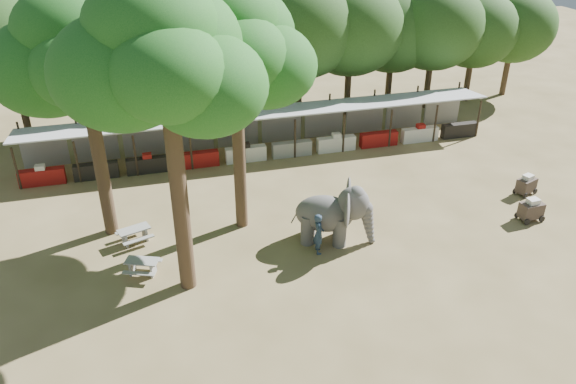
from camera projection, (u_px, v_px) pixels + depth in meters
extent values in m
plane|color=brown|center=(345.00, 290.00, 22.44)|extent=(100.00, 100.00, 0.00)
cube|color=#A8AAB1|center=(264.00, 112.00, 33.11)|extent=(28.00, 2.99, 0.39)
cylinder|color=#2D2319|center=(39.00, 166.00, 29.66)|extent=(0.12, 0.12, 2.40)
cylinder|color=#2D2319|center=(43.00, 143.00, 31.85)|extent=(0.12, 0.12, 2.80)
cube|color=maroon|center=(42.00, 177.00, 30.23)|extent=(2.38, 0.50, 0.90)
cube|color=gray|center=(45.00, 150.00, 32.00)|extent=(2.52, 0.12, 2.00)
cylinder|color=#2D2319|center=(94.00, 160.00, 30.31)|extent=(0.12, 0.12, 2.40)
cylinder|color=#2D2319|center=(95.00, 138.00, 32.50)|extent=(0.12, 0.12, 2.80)
cube|color=black|center=(96.00, 171.00, 30.88)|extent=(2.38, 0.50, 0.90)
cube|color=gray|center=(96.00, 145.00, 32.65)|extent=(2.52, 0.12, 2.00)
cylinder|color=#2D2319|center=(147.00, 155.00, 30.96)|extent=(0.12, 0.12, 2.40)
cylinder|color=#2D2319|center=(144.00, 133.00, 33.15)|extent=(0.12, 0.12, 2.80)
cube|color=black|center=(148.00, 165.00, 31.53)|extent=(2.38, 0.50, 0.90)
cube|color=gray|center=(145.00, 140.00, 33.30)|extent=(2.52, 0.12, 2.00)
cylinder|color=#2D2319|center=(198.00, 149.00, 31.61)|extent=(0.12, 0.12, 2.40)
cylinder|color=#2D2319|center=(192.00, 129.00, 33.80)|extent=(0.12, 0.12, 2.80)
cube|color=maroon|center=(198.00, 159.00, 32.18)|extent=(2.38, 0.50, 0.90)
cube|color=gray|center=(192.00, 135.00, 33.95)|extent=(2.52, 0.12, 2.00)
cylinder|color=#2D2319|center=(246.00, 144.00, 32.26)|extent=(0.12, 0.12, 2.40)
cylinder|color=#2D2319|center=(237.00, 124.00, 34.45)|extent=(0.12, 0.12, 2.80)
cube|color=silver|center=(246.00, 154.00, 32.83)|extent=(2.38, 0.50, 0.90)
cube|color=gray|center=(238.00, 130.00, 34.60)|extent=(2.52, 0.12, 2.00)
cylinder|color=#2D2319|center=(293.00, 139.00, 32.91)|extent=(0.12, 0.12, 2.40)
cylinder|color=#2D2319|center=(281.00, 120.00, 35.10)|extent=(0.12, 0.12, 2.80)
cube|color=gray|center=(292.00, 149.00, 33.48)|extent=(2.38, 0.50, 0.90)
cube|color=gray|center=(282.00, 126.00, 35.25)|extent=(2.52, 0.12, 2.00)
cylinder|color=#2D2319|center=(338.00, 134.00, 33.56)|extent=(0.12, 0.12, 2.40)
cylinder|color=#2D2319|center=(324.00, 115.00, 35.75)|extent=(0.12, 0.12, 2.80)
cube|color=silver|center=(336.00, 144.00, 34.13)|extent=(2.38, 0.50, 0.90)
cube|color=gray|center=(324.00, 122.00, 35.90)|extent=(2.52, 0.12, 2.00)
cylinder|color=#2D2319|center=(381.00, 129.00, 34.21)|extent=(0.12, 0.12, 2.40)
cylinder|color=#2D2319|center=(365.00, 111.00, 36.40)|extent=(0.12, 0.12, 2.80)
cube|color=maroon|center=(379.00, 139.00, 34.78)|extent=(2.38, 0.50, 0.90)
cube|color=gray|center=(365.00, 117.00, 36.55)|extent=(2.52, 0.12, 2.00)
cylinder|color=#2D2319|center=(423.00, 125.00, 34.86)|extent=(0.12, 0.12, 2.40)
cylinder|color=#2D2319|center=(404.00, 107.00, 37.05)|extent=(0.12, 0.12, 2.80)
cube|color=silver|center=(420.00, 135.00, 35.43)|extent=(2.38, 0.50, 0.90)
cube|color=gray|center=(404.00, 113.00, 37.20)|extent=(2.52, 0.12, 2.00)
cylinder|color=#2D2319|center=(463.00, 121.00, 35.51)|extent=(0.12, 0.12, 2.40)
cylinder|color=#2D2319|center=(442.00, 104.00, 37.70)|extent=(0.12, 0.12, 2.80)
cube|color=black|center=(459.00, 130.00, 36.08)|extent=(2.38, 0.50, 0.90)
cube|color=gray|center=(442.00, 110.00, 37.85)|extent=(2.52, 0.12, 2.00)
cylinder|color=#332316|center=(96.00, 141.00, 24.08)|extent=(0.60, 0.60, 9.20)
cone|color=#332316|center=(77.00, 32.00, 21.89)|extent=(0.57, 0.57, 2.88)
ellipsoid|color=#144D16|center=(47.00, 68.00, 22.48)|extent=(4.80, 4.80, 3.94)
ellipsoid|color=#144D16|center=(116.00, 79.00, 22.51)|extent=(4.20, 4.20, 3.44)
ellipsoid|color=#144D16|center=(87.00, 45.00, 23.24)|extent=(5.20, 5.20, 4.26)
ellipsoid|color=#144D16|center=(80.00, 69.00, 21.30)|extent=(3.80, 3.80, 3.12)
ellipsoid|color=#144D16|center=(69.00, 31.00, 21.98)|extent=(4.40, 4.40, 3.61)
cylinder|color=#332316|center=(177.00, 170.00, 20.26)|extent=(0.64, 0.64, 10.40)
cone|color=#332316|center=(161.00, 23.00, 17.78)|extent=(0.61, 0.61, 3.25)
ellipsoid|color=#144D16|center=(122.00, 72.00, 18.45)|extent=(4.80, 4.80, 3.94)
ellipsoid|color=#144D16|center=(206.00, 85.00, 18.48)|extent=(4.20, 4.20, 3.44)
ellipsoid|color=#144D16|center=(168.00, 45.00, 19.21)|extent=(5.20, 5.20, 4.26)
ellipsoid|color=#144D16|center=(168.00, 73.00, 17.27)|extent=(3.80, 3.80, 3.12)
ellipsoid|color=#144D16|center=(152.00, 27.00, 17.95)|extent=(4.40, 4.40, 3.61)
cylinder|color=#332316|center=(238.00, 131.00, 24.53)|extent=(0.56, 0.56, 9.60)
cone|color=#332316|center=(233.00, 19.00, 22.24)|extent=(0.53, 0.53, 3.00)
ellipsoid|color=#144D16|center=(199.00, 55.00, 22.86)|extent=(4.80, 4.80, 3.94)
ellipsoid|color=#144D16|center=(267.00, 66.00, 22.89)|extent=(4.20, 4.20, 3.44)
ellipsoid|color=#144D16|center=(234.00, 34.00, 23.62)|extent=(5.20, 5.20, 4.26)
ellipsoid|color=#144D16|center=(240.00, 55.00, 21.69)|extent=(3.80, 3.80, 3.12)
ellipsoid|color=#144D16|center=(225.00, 19.00, 22.36)|extent=(4.40, 4.40, 3.61)
cylinder|color=#332316|center=(35.00, 115.00, 34.55)|extent=(0.44, 0.44, 3.74)
ellipsoid|color=#183613|center=(22.00, 56.00, 32.81)|extent=(6.46, 5.95, 5.61)
cylinder|color=#332316|center=(92.00, 110.00, 35.33)|extent=(0.44, 0.44, 3.74)
ellipsoid|color=#183613|center=(82.00, 52.00, 33.58)|extent=(6.46, 5.95, 5.61)
cylinder|color=#332316|center=(146.00, 105.00, 36.10)|extent=(0.44, 0.44, 3.74)
ellipsoid|color=#183613|center=(139.00, 48.00, 34.36)|extent=(6.46, 5.95, 5.61)
cylinder|color=#332316|center=(198.00, 100.00, 36.87)|extent=(0.44, 0.44, 3.74)
ellipsoid|color=#183613|center=(193.00, 45.00, 35.13)|extent=(6.46, 5.95, 5.61)
cylinder|color=#332316|center=(247.00, 96.00, 37.65)|extent=(0.44, 0.44, 3.74)
ellipsoid|color=#183613|center=(245.00, 41.00, 35.90)|extent=(6.46, 5.95, 5.61)
cylinder|color=#332316|center=(295.00, 92.00, 38.42)|extent=(0.44, 0.44, 3.74)
ellipsoid|color=#183613|center=(295.00, 38.00, 36.68)|extent=(6.46, 5.95, 5.61)
cylinder|color=#332316|center=(341.00, 88.00, 39.19)|extent=(0.44, 0.44, 3.74)
ellipsoid|color=#183613|center=(343.00, 35.00, 37.45)|extent=(6.46, 5.95, 5.61)
cylinder|color=#332316|center=(385.00, 84.00, 39.97)|extent=(0.44, 0.44, 3.74)
ellipsoid|color=#183613|center=(389.00, 32.00, 38.22)|extent=(6.46, 5.95, 5.61)
cylinder|color=#332316|center=(427.00, 80.00, 40.74)|extent=(0.44, 0.44, 3.74)
ellipsoid|color=#183613|center=(433.00, 29.00, 39.00)|extent=(6.46, 5.95, 5.61)
cylinder|color=#332316|center=(468.00, 77.00, 41.52)|extent=(0.44, 0.44, 3.74)
ellipsoid|color=#183613|center=(476.00, 26.00, 39.77)|extent=(6.46, 5.95, 5.61)
cylinder|color=#332316|center=(507.00, 73.00, 42.29)|extent=(0.44, 0.44, 3.74)
ellipsoid|color=#183613|center=(517.00, 24.00, 40.55)|extent=(6.46, 5.95, 5.61)
ellipsoid|color=#474544|center=(325.00, 213.00, 25.04)|extent=(3.00, 2.42, 1.69)
cylinder|color=#474544|center=(307.00, 230.00, 25.08)|extent=(0.79, 0.79, 1.42)
cylinder|color=#474544|center=(309.00, 220.00, 25.79)|extent=(0.79, 0.79, 1.42)
cylinder|color=#474544|center=(340.00, 232.00, 24.92)|extent=(0.79, 0.79, 1.42)
cylinder|color=#474544|center=(340.00, 222.00, 25.63)|extent=(0.79, 0.79, 1.42)
ellipsoid|color=#474544|center=(353.00, 203.00, 24.61)|extent=(1.79, 1.64, 1.57)
ellipsoid|color=#474544|center=(347.00, 211.00, 23.95)|extent=(0.72, 1.28, 1.61)
ellipsoid|color=#474544|center=(348.00, 194.00, 25.29)|extent=(0.72, 1.28, 1.61)
cone|color=#474544|center=(369.00, 226.00, 25.05)|extent=(0.84, 0.84, 1.78)
imported|color=#26384C|center=(319.00, 234.00, 24.34)|extent=(0.54, 0.74, 1.92)
cube|color=gray|center=(142.00, 261.00, 23.09)|extent=(1.49, 1.09, 0.05)
cube|color=gray|center=(132.00, 267.00, 23.30)|extent=(0.29, 0.53, 0.63)
cube|color=gray|center=(153.00, 268.00, 23.20)|extent=(0.29, 0.53, 0.63)
cube|color=gray|center=(138.00, 273.00, 22.79)|extent=(1.34, 0.72, 0.05)
cube|color=gray|center=(147.00, 259.00, 23.65)|extent=(1.34, 0.72, 0.05)
cube|color=gray|center=(134.00, 229.00, 25.17)|extent=(1.54, 1.07, 0.06)
cube|color=gray|center=(125.00, 239.00, 25.11)|extent=(0.27, 0.56, 0.66)
cube|color=gray|center=(145.00, 233.00, 25.57)|extent=(0.27, 0.56, 0.66)
cube|color=gray|center=(139.00, 240.00, 24.93)|extent=(1.41, 0.67, 0.05)
cube|color=gray|center=(131.00, 230.00, 25.68)|extent=(1.41, 0.67, 0.05)
cube|color=#342924|center=(531.00, 210.00, 26.94)|extent=(1.11, 0.71, 0.75)
cylinder|color=black|center=(527.00, 222.00, 26.70)|extent=(0.33, 0.08, 0.32)
cylinder|color=black|center=(542.00, 219.00, 26.94)|extent=(0.33, 0.08, 0.32)
cylinder|color=black|center=(517.00, 215.00, 27.29)|extent=(0.33, 0.08, 0.32)
cylinder|color=black|center=(532.00, 212.00, 27.53)|extent=(0.33, 0.08, 0.32)
cube|color=silver|center=(533.00, 201.00, 26.71)|extent=(0.56, 0.46, 0.27)
cube|color=#342924|center=(526.00, 185.00, 29.27)|extent=(1.18, 0.94, 0.72)
cylinder|color=black|center=(526.00, 196.00, 28.99)|extent=(0.31, 0.17, 0.31)
cylinder|color=black|center=(535.00, 191.00, 29.41)|extent=(0.31, 0.17, 0.31)
cylinder|color=black|center=(515.00, 191.00, 29.47)|extent=(0.31, 0.17, 0.31)
cylinder|color=black|center=(524.00, 187.00, 29.89)|extent=(0.31, 0.17, 0.31)
cube|color=silver|center=(528.00, 177.00, 29.05)|extent=(0.62, 0.56, 0.26)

